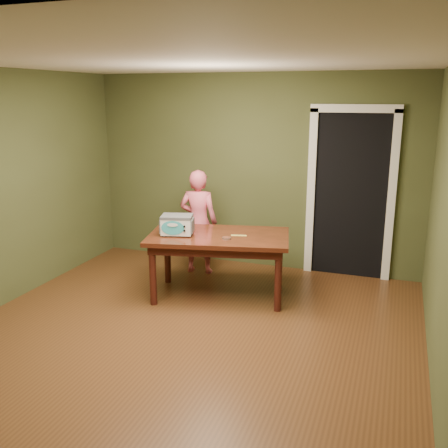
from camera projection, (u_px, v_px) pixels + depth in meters
name	position (u px, v px, depth m)	size (l,w,h in m)	color
floor	(178.00, 343.00, 4.78)	(5.00, 5.00, 0.00)	#553118
room_shell	(173.00, 166.00, 4.35)	(4.52, 5.02, 2.61)	#454E29
doorway	(353.00, 192.00, 6.63)	(1.10, 0.66, 2.25)	black
dining_table	(219.00, 243.00, 5.77)	(1.76, 1.22, 0.75)	#34160B
toy_oven	(177.00, 224.00, 5.71)	(0.42, 0.33, 0.23)	#4C4F54
baking_pan	(227.00, 238.00, 5.56)	(0.10, 0.10, 0.02)	silver
spatula	(239.00, 235.00, 5.69)	(0.18, 0.03, 0.01)	#D7D25D
child	(199.00, 222.00, 6.56)	(0.50, 0.33, 1.38)	#DF5C71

